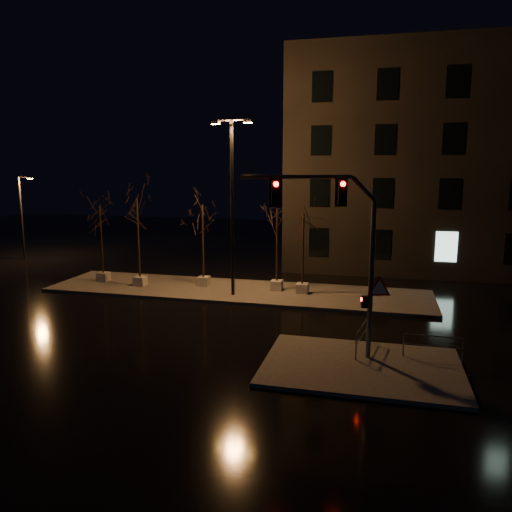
# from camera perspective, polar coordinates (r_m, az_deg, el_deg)

# --- Properties ---
(ground) EXTENTS (90.00, 90.00, 0.00)m
(ground) POSITION_cam_1_polar(r_m,az_deg,el_deg) (23.43, -6.48, -7.67)
(ground) COLOR black
(ground) RESTS_ON ground
(median) EXTENTS (22.00, 5.00, 0.15)m
(median) POSITION_cam_1_polar(r_m,az_deg,el_deg) (28.88, -2.30, -4.01)
(median) COLOR #484640
(median) RESTS_ON ground
(sidewalk_corner) EXTENTS (7.00, 5.00, 0.15)m
(sidewalk_corner) POSITION_cam_1_polar(r_m,az_deg,el_deg) (18.74, 11.97, -12.26)
(sidewalk_corner) COLOR #484640
(sidewalk_corner) RESTS_ON ground
(building) EXTENTS (25.00, 12.00, 15.00)m
(building) POSITION_cam_1_polar(r_m,az_deg,el_deg) (39.31, 23.35, 9.88)
(building) COLOR black
(building) RESTS_ON ground
(tree_0) EXTENTS (1.80, 1.80, 4.76)m
(tree_0) POSITION_cam_1_polar(r_m,az_deg,el_deg) (31.77, -17.35, 3.61)
(tree_0) COLOR #ADA9A1
(tree_0) RESTS_ON median
(tree_1) EXTENTS (1.80, 1.80, 5.30)m
(tree_1) POSITION_cam_1_polar(r_m,az_deg,el_deg) (29.95, -13.40, 4.21)
(tree_1) COLOR #ADA9A1
(tree_1) RESTS_ON median
(tree_2) EXTENTS (1.80, 1.80, 4.92)m
(tree_2) POSITION_cam_1_polar(r_m,az_deg,el_deg) (29.33, -6.12, 3.74)
(tree_2) COLOR #ADA9A1
(tree_2) RESTS_ON median
(tree_3) EXTENTS (1.80, 1.80, 4.81)m
(tree_3) POSITION_cam_1_polar(r_m,az_deg,el_deg) (28.17, 2.43, 3.35)
(tree_3) COLOR #ADA9A1
(tree_3) RESTS_ON median
(tree_4) EXTENTS (1.80, 1.80, 4.59)m
(tree_4) POSITION_cam_1_polar(r_m,az_deg,el_deg) (27.55, 5.43, 2.81)
(tree_4) COLOR #ADA9A1
(tree_4) RESTS_ON median
(traffic_signal_mast) EXTENTS (5.28, 1.75, 6.73)m
(traffic_signal_mast) POSITION_cam_1_polar(r_m,az_deg,el_deg) (18.01, 9.88, 1.76)
(traffic_signal_mast) COLOR #54575B
(traffic_signal_mast) RESTS_ON sidewalk_corner
(streetlight_main) EXTENTS (2.36, 0.62, 9.45)m
(streetlight_main) POSITION_cam_1_polar(r_m,az_deg,el_deg) (26.93, -2.75, 6.87)
(streetlight_main) COLOR black
(streetlight_main) RESTS_ON median
(streetlight_far) EXTENTS (1.26, 0.27, 6.41)m
(streetlight_far) POSITION_cam_1_polar(r_m,az_deg,el_deg) (42.54, -25.14, 4.35)
(streetlight_far) COLOR black
(streetlight_far) RESTS_ON ground
(guard_rail_a) EXTENTS (2.11, 0.16, 0.91)m
(guard_rail_a) POSITION_cam_1_polar(r_m,az_deg,el_deg) (19.69, 19.57, -9.44)
(guard_rail_a) COLOR #54575B
(guard_rail_a) RESTS_ON sidewalk_corner
(guard_rail_b) EXTENTS (0.37, 2.09, 1.00)m
(guard_rail_b) POSITION_cam_1_polar(r_m,az_deg,el_deg) (19.85, 12.00, -8.74)
(guard_rail_b) COLOR #54575B
(guard_rail_b) RESTS_ON sidewalk_corner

